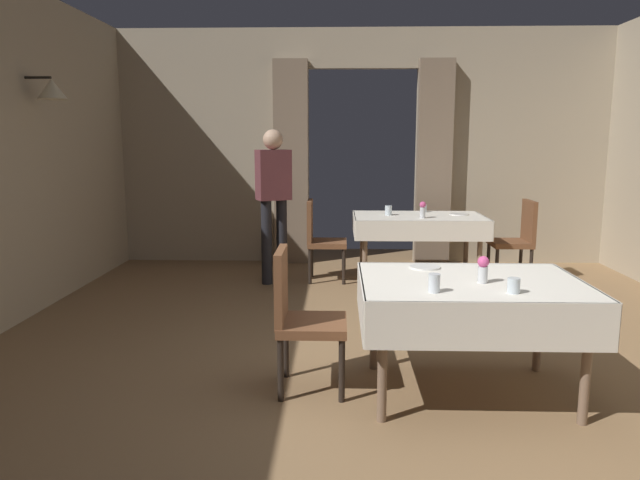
# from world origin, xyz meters

# --- Properties ---
(ground) EXTENTS (10.08, 10.08, 0.00)m
(ground) POSITION_xyz_m (0.00, 0.00, 0.00)
(ground) COLOR olive
(wall_back) EXTENTS (6.40, 0.27, 3.00)m
(wall_back) POSITION_xyz_m (0.00, 4.18, 1.52)
(wall_back) COLOR tan
(wall_back) RESTS_ON ground
(dining_table_mid) EXTENTS (1.39, 1.04, 0.75)m
(dining_table_mid) POSITION_xyz_m (0.53, 0.01, 0.66)
(dining_table_mid) COLOR #7A604C
(dining_table_mid) RESTS_ON ground
(dining_table_far) EXTENTS (1.49, 0.92, 0.75)m
(dining_table_far) POSITION_xyz_m (0.62, 3.14, 0.67)
(dining_table_far) COLOR #7A604C
(dining_table_far) RESTS_ON ground
(chair_mid_left) EXTENTS (0.45, 0.44, 0.93)m
(chair_mid_left) POSITION_xyz_m (-0.55, 0.05, 0.52)
(chair_mid_left) COLOR black
(chair_mid_left) RESTS_ON ground
(chair_far_left) EXTENTS (0.45, 0.44, 0.93)m
(chair_far_left) POSITION_xyz_m (-0.51, 3.06, 0.52)
(chair_far_left) COLOR black
(chair_far_left) RESTS_ON ground
(chair_far_right) EXTENTS (0.44, 0.44, 0.93)m
(chair_far_right) POSITION_xyz_m (1.75, 3.12, 0.52)
(chair_far_right) COLOR black
(chair_far_right) RESTS_ON ground
(flower_vase_mid) EXTENTS (0.07, 0.07, 0.17)m
(flower_vase_mid) POSITION_xyz_m (0.58, -0.06, 0.84)
(flower_vase_mid) COLOR silver
(flower_vase_mid) RESTS_ON dining_table_mid
(plate_mid_b) EXTENTS (0.21, 0.21, 0.01)m
(plate_mid_b) POSITION_xyz_m (0.29, 0.35, 0.76)
(plate_mid_b) COLOR white
(plate_mid_b) RESTS_ON dining_table_mid
(glass_mid_c) EXTENTS (0.07, 0.07, 0.11)m
(glass_mid_c) POSITION_xyz_m (0.24, -0.30, 0.80)
(glass_mid_c) COLOR silver
(glass_mid_c) RESTS_ON dining_table_mid
(glass_mid_d) EXTENTS (0.07, 0.07, 0.09)m
(glass_mid_d) POSITION_xyz_m (0.70, -0.30, 0.79)
(glass_mid_d) COLOR silver
(glass_mid_d) RESTS_ON dining_table_mid
(flower_vase_far) EXTENTS (0.07, 0.07, 0.19)m
(flower_vase_far) POSITION_xyz_m (0.63, 2.92, 0.85)
(flower_vase_far) COLOR silver
(flower_vase_far) RESTS_ON dining_table_far
(glass_far_b) EXTENTS (0.06, 0.06, 0.09)m
(glass_far_b) POSITION_xyz_m (0.72, 3.46, 0.80)
(glass_far_b) COLOR silver
(glass_far_b) RESTS_ON dining_table_far
(plate_far_c) EXTENTS (0.22, 0.22, 0.01)m
(plate_far_c) POSITION_xyz_m (1.09, 3.23, 0.76)
(plate_far_c) COLOR white
(plate_far_c) RESTS_ON dining_table_far
(glass_far_d) EXTENTS (0.08, 0.08, 0.11)m
(glass_far_d) POSITION_xyz_m (0.27, 3.16, 0.81)
(glass_far_d) COLOR silver
(glass_far_d) RESTS_ON dining_table_far
(person_waiter_by_doorway) EXTENTS (0.42, 0.35, 1.72)m
(person_waiter_by_doorway) POSITION_xyz_m (-1.03, 2.91, 1.02)
(person_waiter_by_doorway) COLOR black
(person_waiter_by_doorway) RESTS_ON ground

